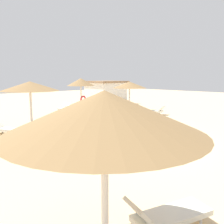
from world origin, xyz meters
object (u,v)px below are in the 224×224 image
lounger_5 (64,107)px  beach_cabana (106,92)px  lounger_1 (154,111)px  parasol_0 (30,86)px  lounger_3 (167,215)px  parasol_1 (129,85)px  parasol_5 (81,82)px  lounger_0 (6,129)px  lounger_6 (71,124)px  parasol_3 (104,113)px

lounger_5 → beach_cabana: bearing=15.6°
lounger_1 → beach_cabana: 9.24m
parasol_0 → lounger_3: 9.68m
parasol_1 → parasol_5: (-2.97, 3.09, 0.21)m
lounger_3 → parasol_5: bearing=60.0°
parasol_5 → beach_cabana: 7.24m
lounger_0 → lounger_6: bearing=-22.6°
parasol_0 → lounger_6: size_ratio=1.61×
lounger_1 → parasol_0: bearing=-179.1°
parasol_1 → lounger_6: size_ratio=1.61×
parasol_0 → lounger_1: bearing=0.9°
lounger_3 → lounger_5: (7.79, 16.42, -0.01)m
parasol_0 → parasol_5: parasol_5 is taller
lounger_1 → beach_cabana: size_ratio=0.48×
lounger_6 → lounger_3: bearing=-112.2°
parasol_5 → parasol_1: bearing=-46.1°
parasol_5 → parasol_3: bearing=-124.5°
lounger_1 → lounger_3: bearing=-142.1°
parasol_0 → parasol_3: 9.56m
lounger_1 → lounger_6: bearing=-179.3°
parasol_5 → lounger_0: bearing=-153.3°
lounger_0 → lounger_1: lounger_1 is taller
parasol_3 → lounger_6: parasol_3 is taller
parasol_0 → parasol_1: size_ratio=1.00×
lounger_6 → lounger_5: bearing=60.7°
parasol_1 → lounger_1: size_ratio=1.50×
parasol_0 → lounger_0: size_ratio=1.51×
lounger_3 → beach_cabana: size_ratio=0.48×
lounger_1 → parasol_1: bearing=108.6°
lounger_0 → lounger_5: 9.21m
parasol_3 → parasol_5: 17.63m
parasol_0 → parasol_5: (7.09, 5.42, -0.00)m
parasol_0 → parasol_3: (-2.91, -9.11, -0.06)m
beach_cabana → parasol_5: bearing=-149.5°
parasol_0 → lounger_1: 11.03m
lounger_6 → lounger_1: bearing=0.7°
parasol_5 → lounger_0: (-7.93, -3.98, -2.32)m
lounger_1 → lounger_3: (-12.17, -9.47, 0.00)m
beach_cabana → lounger_0: bearing=-151.6°
lounger_3 → lounger_0: bearing=87.1°
parasol_3 → lounger_1: (13.69, 9.28, -2.26)m
lounger_0 → parasol_3: bearing=-101.1°
parasol_1 → parasol_5: parasol_5 is taller
parasol_0 → lounger_3: (-1.39, -9.29, -2.32)m
lounger_3 → lounger_6: 10.12m
lounger_3 → parasol_1: bearing=45.5°
parasol_3 → lounger_0: 10.98m
parasol_3 → parasol_0: bearing=72.3°
parasol_0 → lounger_6: parasol_0 is taller
parasol_0 → lounger_0: (-0.84, 1.44, -2.32)m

